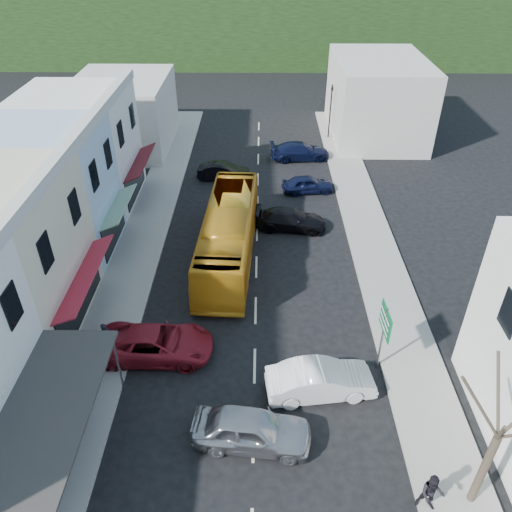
{
  "coord_description": "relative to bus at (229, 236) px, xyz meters",
  "views": [
    {
      "loc": [
        0.24,
        -16.52,
        17.86
      ],
      "look_at": [
        0.0,
        6.0,
        2.2
      ],
      "focal_mm": 35.0,
      "sensor_mm": 36.0,
      "label": 1
    }
  ],
  "objects": [
    {
      "name": "pedestrian_right",
      "position": [
        8.0,
        -15.92,
        -0.55
      ],
      "size": [
        0.78,
        0.59,
        1.7
      ],
      "primitive_type": "imported",
      "rotation": [
        0.0,
        0.0,
        -0.23
      ],
      "color": "black",
      "rests_on": "sidewalk_right"
    },
    {
      "name": "car_black_near",
      "position": [
        3.96,
        3.43,
        -0.85
      ],
      "size": [
        4.67,
        2.32,
        1.4
      ],
      "primitive_type": "imported",
      "rotation": [
        0.0,
        0.0,
        1.46
      ],
      "color": "black",
      "rests_on": "ground"
    },
    {
      "name": "sidewalk_left",
      "position": [
        -5.8,
        0.94,
        -1.48
      ],
      "size": [
        3.0,
        52.0,
        0.15
      ],
      "primitive_type": "cube",
      "color": "gray",
      "rests_on": "ground"
    },
    {
      "name": "shopfront_row",
      "position": [
        -10.8,
        -4.06,
        2.45
      ],
      "size": [
        8.25,
        30.0,
        8.0
      ],
      "color": "silver",
      "rests_on": "ground"
    },
    {
      "name": "sidewalk_right",
      "position": [
        9.2,
        0.94,
        -1.48
      ],
      "size": [
        3.0,
        52.0,
        0.15
      ],
      "primitive_type": "cube",
      "color": "gray",
      "rests_on": "ground"
    },
    {
      "name": "car_navy_far",
      "position": [
        5.3,
        14.98,
        -0.85
      ],
      "size": [
        4.67,
        2.31,
        1.4
      ],
      "primitive_type": "imported",
      "rotation": [
        0.0,
        0.0,
        1.68
      ],
      "color": "black",
      "rests_on": "ground"
    },
    {
      "name": "street_tree",
      "position": [
        9.7,
        -15.58,
        2.23
      ],
      "size": [
        2.63,
        2.63,
        7.57
      ],
      "primitive_type": null,
      "rotation": [
        0.0,
        0.0,
        0.05
      ],
      "color": "#362C20",
      "rests_on": "ground"
    },
    {
      "name": "distant_block_right",
      "position": [
        12.7,
        20.94,
        1.95
      ],
      "size": [
        8.0,
        12.0,
        7.0
      ],
      "primitive_type": "cube",
      "color": "#B7B2A8",
      "rests_on": "ground"
    },
    {
      "name": "car_black_far",
      "position": [
        -1.06,
        10.96,
        -0.85
      ],
      "size": [
        4.51,
        2.1,
        1.4
      ],
      "primitive_type": "imported",
      "rotation": [
        0.0,
        0.0,
        1.5
      ],
      "color": "black",
      "rests_on": "ground"
    },
    {
      "name": "ground",
      "position": [
        1.7,
        -9.06,
        -1.55
      ],
      "size": [
        120.0,
        120.0,
        0.0
      ],
      "primitive_type": "plane",
      "color": "black",
      "rests_on": "ground"
    },
    {
      "name": "hillside",
      "position": [
        0.24,
        56.03,
        5.18
      ],
      "size": [
        80.0,
        26.0,
        14.0
      ],
      "color": "black",
      "rests_on": "ground"
    },
    {
      "name": "traffic_signal",
      "position": [
        8.3,
        19.81,
        0.96
      ],
      "size": [
        1.18,
        1.34,
        5.02
      ],
      "primitive_type": null,
      "rotation": [
        0.0,
        0.0,
        3.51
      ],
      "color": "black",
      "rests_on": "ground"
    },
    {
      "name": "car_red",
      "position": [
        -3.07,
        -8.4,
        -0.85
      ],
      "size": [
        4.61,
        1.92,
        1.4
      ],
      "primitive_type": "imported",
      "rotation": [
        0.0,
        0.0,
        1.57
      ],
      "color": "maroon",
      "rests_on": "ground"
    },
    {
      "name": "car_silver",
      "position": [
        1.63,
        -13.2,
        -0.85
      ],
      "size": [
        4.57,
        2.27,
        1.4
      ],
      "primitive_type": "imported",
      "rotation": [
        0.0,
        0.0,
        1.46
      ],
      "color": "#A6A6AB",
      "rests_on": "ground"
    },
    {
      "name": "direction_sign",
      "position": [
        7.5,
        -9.08,
        0.28
      ],
      "size": [
        0.31,
        1.66,
        3.65
      ],
      "primitive_type": null,
      "rotation": [
        0.0,
        0.0,
        0.04
      ],
      "color": "#0A5E31",
      "rests_on": "ground"
    },
    {
      "name": "bus",
      "position": [
        0.0,
        0.0,
        0.0
      ],
      "size": [
        3.07,
        11.71,
        3.1
      ],
      "primitive_type": "imported",
      "rotation": [
        0.0,
        0.0,
        -0.05
      ],
      "color": "orange",
      "rests_on": "ground"
    },
    {
      "name": "pedestrian_left",
      "position": [
        -5.49,
        -8.11,
        -0.55
      ],
      "size": [
        0.61,
        0.71,
        1.7
      ],
      "primitive_type": "imported",
      "rotation": [
        0.0,
        0.0,
        1.16
      ],
      "color": "black",
      "rests_on": "sidewalk_left"
    },
    {
      "name": "distant_block_left",
      "position": [
        -10.3,
        17.94,
        1.45
      ],
      "size": [
        8.0,
        10.0,
        6.0
      ],
      "primitive_type": "cube",
      "color": "#B7B2A8",
      "rests_on": "ground"
    },
    {
      "name": "car_white",
      "position": [
        4.63,
        -10.64,
        -0.85
      ],
      "size": [
        4.6,
        2.37,
        1.4
      ],
      "primitive_type": "imported",
      "rotation": [
        0.0,
        0.0,
        1.7
      ],
      "color": "white",
      "rests_on": "ground"
    },
    {
      "name": "car_navy_mid",
      "position": [
        5.5,
        8.8,
        -0.85
      ],
      "size": [
        4.6,
        2.37,
        1.4
      ],
      "primitive_type": "imported",
      "rotation": [
        0.0,
        0.0,
        1.7
      ],
      "color": "black",
      "rests_on": "ground"
    }
  ]
}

